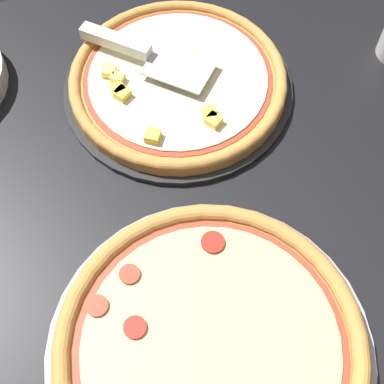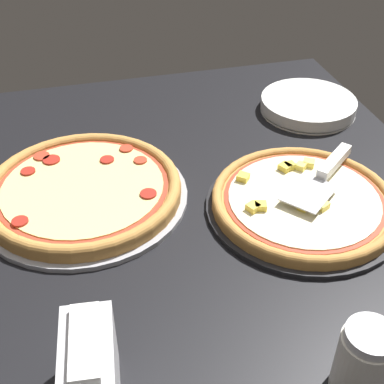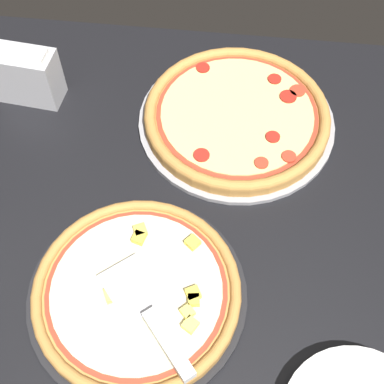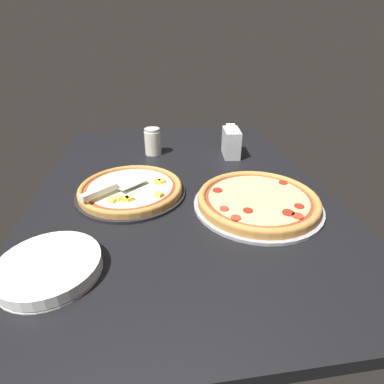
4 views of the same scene
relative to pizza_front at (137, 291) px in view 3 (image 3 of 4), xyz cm
name	(u,v)px [view 3 (image 3 of 4)]	position (x,y,z in cm)	size (l,w,h in cm)	color
ground_plane	(124,210)	(-5.86, 17.58, -4.11)	(142.91, 100.37, 3.60)	black
pizza_pan_front	(138,295)	(-0.04, -0.02, -1.81)	(37.26, 37.26, 1.00)	black
pizza_front	(137,291)	(0.00, 0.00, 0.00)	(35.02, 35.02, 3.26)	#B77F3D
pizza_pan_back	(236,121)	(13.94, 40.27, -1.81)	(40.75, 40.75, 1.00)	#939399
pizza_back	(237,115)	(13.96, 40.26, 0.24)	(38.31, 38.31, 3.10)	#B77F3D
serving_spatula	(158,329)	(4.82, -6.96, 2.72)	(18.24, 20.46, 2.00)	#B7B7BC
napkin_holder	(27,75)	(-30.26, 42.99, 3.90)	(13.70, 7.95, 13.02)	#B2B2B7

